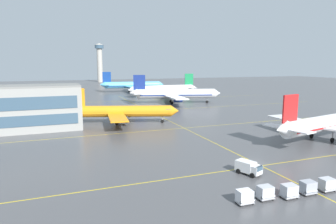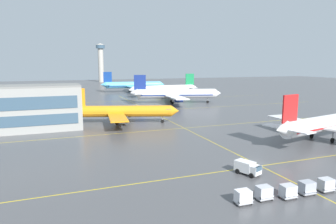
{
  "view_description": "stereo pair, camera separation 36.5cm",
  "coord_description": "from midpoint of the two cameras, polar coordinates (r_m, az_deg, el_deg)",
  "views": [
    {
      "loc": [
        -33.28,
        -43.4,
        17.74
      ],
      "look_at": [
        -5.43,
        29.78,
        5.12
      ],
      "focal_mm": 32.06,
      "sensor_mm": 36.0,
      "label": 1
    },
    {
      "loc": [
        -32.94,
        -43.52,
        17.74
      ],
      "look_at": [
        -5.43,
        29.78,
        5.12
      ],
      "focal_mm": 32.06,
      "sensor_mm": 36.0,
      "label": 2
    }
  ],
  "objects": [
    {
      "name": "airliner_far_left_stand",
      "position": [
        162.99,
        -0.61,
        4.39
      ],
      "size": [
        39.46,
        34.16,
        12.31
      ],
      "color": "white",
      "rests_on": "ground"
    },
    {
      "name": "baggage_cart_row_second",
      "position": [
        42.75,
        18.03,
        -14.36
      ],
      "size": [
        2.78,
        1.75,
        1.86
      ],
      "color": "#99999E",
      "rests_on": "ground"
    },
    {
      "name": "airliner_front_gate",
      "position": [
        79.81,
        28.01,
        -1.91
      ],
      "size": [
        36.63,
        31.11,
        11.45
      ],
      "color": "white",
      "rests_on": "ground"
    },
    {
      "name": "baggage_cart_row_middle",
      "position": [
        44.24,
        22.11,
        -13.78
      ],
      "size": [
        2.78,
        1.75,
        1.86
      ],
      "color": "#99999E",
      "rests_on": "ground"
    },
    {
      "name": "baggage_cart_row_fourth",
      "position": [
        46.44,
        25.13,
        -12.87
      ],
      "size": [
        2.78,
        1.75,
        1.86
      ],
      "color": "#99999E",
      "rests_on": "ground"
    },
    {
      "name": "airliner_third_row",
      "position": [
        134.99,
        1.48,
        3.48
      ],
      "size": [
        40.85,
        34.83,
        12.9
      ],
      "color": "white",
      "rests_on": "ground"
    },
    {
      "name": "control_tower",
      "position": [
        302.9,
        -12.64,
        9.69
      ],
      "size": [
        8.82,
        8.82,
        37.37
      ],
      "color": "#ADA89E",
      "rests_on": "ground"
    },
    {
      "name": "taxiway_markings",
      "position": [
        99.09,
        -0.7,
        -1.15
      ],
      "size": [
        158.13,
        147.36,
        0.01
      ],
      "color": "yellow",
      "rests_on": "ground"
    },
    {
      "name": "service_truck_red_van",
      "position": [
        50.98,
        15.12,
        -10.13
      ],
      "size": [
        3.26,
        4.49,
        2.1
      ],
      "color": "white",
      "rests_on": "ground"
    },
    {
      "name": "airliner_far_right_stand",
      "position": [
        193.46,
        -6.67,
        5.13
      ],
      "size": [
        40.95,
        35.02,
        12.73
      ],
      "color": "#5BB7E5",
      "rests_on": "ground"
    },
    {
      "name": "baggage_cart_row_leftmost",
      "position": [
        40.84,
        14.37,
        -15.34
      ],
      "size": [
        2.78,
        1.75,
        1.86
      ],
      "color": "#99999E",
      "rests_on": "ground"
    },
    {
      "name": "airliner_second_row",
      "position": [
        90.85,
        -8.62,
        0.11
      ],
      "size": [
        33.22,
        28.4,
        10.58
      ],
      "color": "orange",
      "rests_on": "ground"
    },
    {
      "name": "ground_plane",
      "position": [
        57.45,
        16.11,
        -9.2
      ],
      "size": [
        600.0,
        600.0,
        0.0
      ],
      "primitive_type": "plane",
      "color": "#4C4C4F"
    },
    {
      "name": "baggage_cart_row_fifth",
      "position": [
        48.64,
        28.04,
        -12.09
      ],
      "size": [
        2.78,
        1.75,
        1.86
      ],
      "color": "#99999E",
      "rests_on": "ground"
    }
  ]
}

